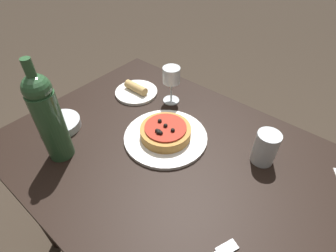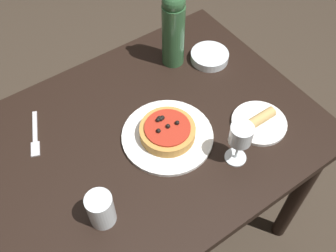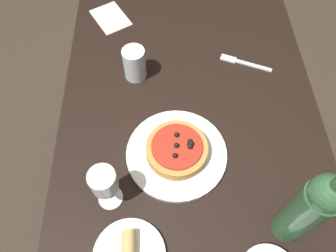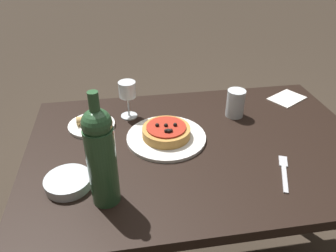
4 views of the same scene
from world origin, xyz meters
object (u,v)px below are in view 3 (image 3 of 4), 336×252
Objects in this scene: pizza at (177,149)px; fork at (242,63)px; dining_table at (189,140)px; wine_bottle at (309,209)px; water_cup at (135,64)px; wine_glass at (104,183)px; dinner_plate at (177,153)px.

fork is at bearing -35.20° from pizza.
dining_table is 3.53× the size of wine_bottle.
wine_bottle is at bearing -128.35° from pizza.
wine_bottle reaches higher than water_cup.
pizza reaches higher than dining_table.
wine_glass is 0.45× the size of wine_bottle.
water_cup is at bearing 41.92° from dining_table.
wine_glass is at bearing 70.37° from fork.
fork is (0.55, 0.03, -0.15)m from wine_bottle.
dining_table is at bearing -138.08° from water_cup.
wine_bottle reaches higher than pizza.
wine_bottle is 0.64m from water_cup.
water_cup is (0.29, 0.12, 0.02)m from pizza.
water_cup is 0.36m from fork.
water_cup is at bearing 22.31° from pizza.
wine_glass is 0.89× the size of fork.
wine_bottle is (-0.09, -0.44, 0.04)m from wine_glass.
dining_table is 7.91× the size of wine_glass.
water_cup is at bearing 29.14° from fork.
pizza is at bearing 77.40° from fork.
fork is at bearing -39.46° from dining_table.
wine_bottle is at bearing -142.51° from water_cup.
wine_glass is at bearing 135.23° from dining_table.
dinner_plate is 0.03m from pizza.
dining_table is 0.47m from wine_bottle.
dining_table is at bearing 73.14° from fork.
wine_bottle is 1.99× the size of fork.
water_cup is (0.42, -0.06, -0.05)m from wine_glass.
dining_table is at bearing -24.31° from pizza.
fork is (0.46, -0.41, -0.11)m from wine_glass.
dining_table is 0.18m from pizza.
dining_table is at bearing -24.45° from dinner_plate.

